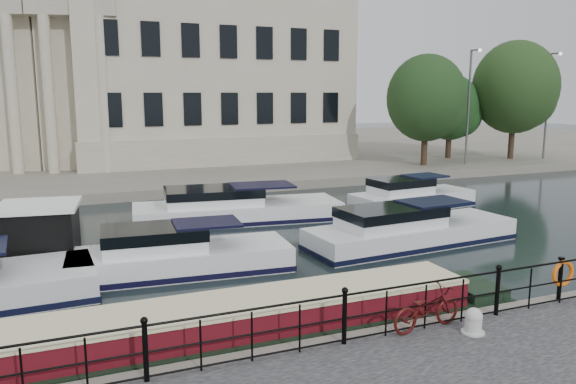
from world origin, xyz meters
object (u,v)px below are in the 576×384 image
object	(u,v)px
bicycle	(427,309)
harbour_hut	(40,239)
mooring_bollard	(473,321)
narrowboat	(234,337)
life_ring_post	(562,274)

from	to	relation	value
bicycle	harbour_hut	world-z (taller)	harbour_hut
bicycle	mooring_bollard	xyz separation A→B (m)	(0.83, -0.55, -0.21)
narrowboat	harbour_hut	bearing A→B (deg)	116.12
mooring_bollard	harbour_hut	size ratio (longest dim) A/B	0.15
harbour_hut	mooring_bollard	bearing A→B (deg)	-42.57
mooring_bollard	life_ring_post	bearing A→B (deg)	11.63
life_ring_post	narrowboat	world-z (taller)	life_ring_post
bicycle	mooring_bollard	size ratio (longest dim) A/B	3.20
mooring_bollard	harbour_hut	bearing A→B (deg)	129.86
bicycle	mooring_bollard	world-z (taller)	bicycle
narrowboat	harbour_hut	xyz separation A→B (m)	(-4.05, 8.32, 0.59)
harbour_hut	bicycle	bearing A→B (deg)	-43.85
narrowboat	mooring_bollard	bearing A→B (deg)	-24.51
narrowboat	harbour_hut	size ratio (longest dim) A/B	3.80
bicycle	life_ring_post	xyz separation A→B (m)	(4.12, 0.13, 0.22)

